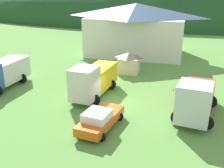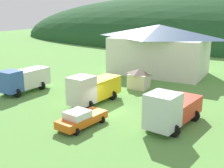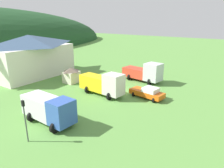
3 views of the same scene
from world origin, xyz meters
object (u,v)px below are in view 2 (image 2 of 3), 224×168
(play_shed_cream, at_px, (139,78))
(tow_truck_silver, at_px, (171,109))
(depot_building, at_px, (159,49))
(flatbed_truck_yellow, at_px, (93,88))
(service_pickup_orange, at_px, (81,118))
(box_truck_blue, at_px, (24,79))
(traffic_cone_near_pickup, at_px, (170,105))

(play_shed_cream, distance_m, tow_truck_silver, 13.20)
(depot_building, xyz_separation_m, flatbed_truck_yellow, (-0.85, -18.51, -2.32))
(tow_truck_silver, relative_size, service_pickup_orange, 1.44)
(flatbed_truck_yellow, distance_m, service_pickup_orange, 6.63)
(depot_building, xyz_separation_m, box_truck_blue, (-11.17, -18.81, -2.39))
(play_shed_cream, xyz_separation_m, flatbed_truck_yellow, (-1.84, -8.46, 0.42))
(tow_truck_silver, xyz_separation_m, service_pickup_orange, (-7.13, -3.90, -0.92))
(box_truck_blue, relative_size, service_pickup_orange, 1.29)
(service_pickup_orange, bearing_deg, depot_building, -167.52)
(play_shed_cream, relative_size, box_truck_blue, 0.40)
(tow_truck_silver, distance_m, service_pickup_orange, 8.17)
(traffic_cone_near_pickup, bearing_deg, depot_building, 114.92)
(flatbed_truck_yellow, bearing_deg, depot_building, -177.39)
(box_truck_blue, relative_size, flatbed_truck_yellow, 0.91)
(flatbed_truck_yellow, bearing_deg, service_pickup_orange, 28.45)
(tow_truck_silver, bearing_deg, depot_building, -148.47)
(flatbed_truck_yellow, xyz_separation_m, service_pickup_orange, (2.58, -6.02, -0.98))
(box_truck_blue, bearing_deg, tow_truck_silver, 87.77)
(play_shed_cream, relative_size, flatbed_truck_yellow, 0.36)
(service_pickup_orange, bearing_deg, flatbed_truck_yellow, -148.35)
(depot_building, xyz_separation_m, traffic_cone_near_pickup, (6.88, -14.80, -4.12))
(depot_building, distance_m, traffic_cone_near_pickup, 16.84)
(service_pickup_orange, height_order, traffic_cone_near_pickup, service_pickup_orange)
(flatbed_truck_yellow, bearing_deg, tow_truck_silver, 82.89)
(depot_building, height_order, tow_truck_silver, depot_building)
(service_pickup_orange, distance_m, traffic_cone_near_pickup, 11.04)
(depot_building, relative_size, box_truck_blue, 2.32)
(tow_truck_silver, bearing_deg, play_shed_cream, -135.07)
(play_shed_cream, bearing_deg, box_truck_blue, -144.20)
(box_truck_blue, relative_size, tow_truck_silver, 0.89)
(play_shed_cream, xyz_separation_m, box_truck_blue, (-12.15, -8.76, 0.34))
(depot_building, relative_size, play_shed_cream, 5.82)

